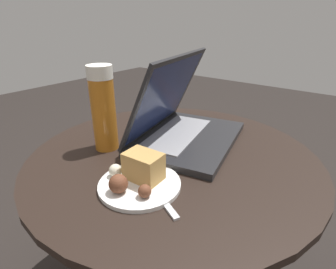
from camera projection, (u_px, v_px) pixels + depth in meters
table at (173, 197)px, 0.74m from camera, size 0.74×0.74×0.50m
laptop at (181, 124)px, 0.74m from camera, size 0.38×0.31×0.24m
beer_glass at (103, 109)px, 0.67m from camera, size 0.06×0.06×0.22m
snack_plate at (139, 177)px, 0.54m from camera, size 0.17×0.17×0.07m
fork at (155, 190)px, 0.53m from camera, size 0.09×0.15×0.00m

